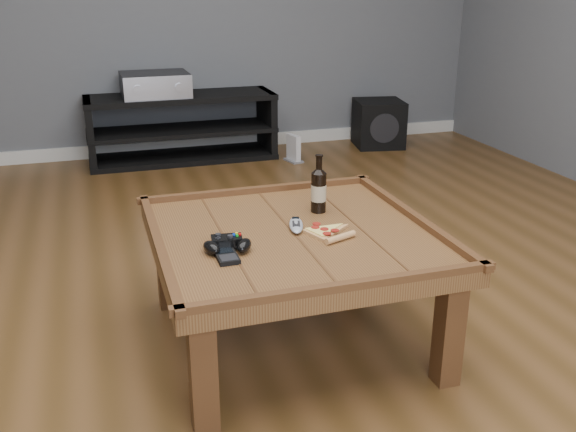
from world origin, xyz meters
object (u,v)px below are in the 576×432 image
object	(u,v)px
beer_bottle	(319,189)
game_controller	(227,244)
remote_control	(296,225)
game_console	(294,150)
media_console	(182,128)
smartphone	(227,256)
av_receiver	(155,84)
subwoofer	(379,123)
pizza_slice	(327,232)
coffee_table	(293,247)

from	to	relation	value
beer_bottle	game_controller	distance (m)	0.51
remote_control	game_console	world-z (taller)	remote_control
media_console	beer_bottle	size ratio (longest dim) A/B	6.04
beer_bottle	media_console	bearing A→B (deg)	93.64
media_console	smartphone	distance (m)	2.92
beer_bottle	game_console	bearing A→B (deg)	74.46
remote_control	av_receiver	distance (m)	2.72
remote_control	smartphone	bearing A→B (deg)	-132.10
beer_bottle	subwoofer	world-z (taller)	beer_bottle
beer_bottle	smartphone	world-z (taller)	beer_bottle
smartphone	game_controller	bearing A→B (deg)	74.36
pizza_slice	game_controller	bearing A→B (deg)	165.10
pizza_slice	media_console	bearing A→B (deg)	71.83
av_receiver	subwoofer	world-z (taller)	av_receiver
smartphone	coffee_table	bearing A→B (deg)	28.34
av_receiver	media_console	bearing A→B (deg)	1.39
av_receiver	subwoofer	distance (m)	1.83
media_console	av_receiver	size ratio (longest dim) A/B	2.88
remote_control	av_receiver	world-z (taller)	av_receiver
media_console	game_console	world-z (taller)	media_console
game_controller	subwoofer	distance (m)	3.37
beer_bottle	game_controller	bearing A→B (deg)	-147.45
coffee_table	game_console	distance (m)	2.58
beer_bottle	pizza_slice	xyz separation A→B (m)	(-0.05, -0.24, -0.09)
av_receiver	game_console	xyz separation A→B (m)	(0.97, -0.30, -0.49)
game_controller	pizza_slice	distance (m)	0.38
smartphone	remote_control	bearing A→B (deg)	31.73
beer_bottle	remote_control	bearing A→B (deg)	-134.39
game_console	beer_bottle	bearing A→B (deg)	-118.53
beer_bottle	game_controller	world-z (taller)	beer_bottle
subwoofer	game_console	bearing A→B (deg)	-152.20
game_controller	pizza_slice	size ratio (longest dim) A/B	0.69
beer_bottle	av_receiver	xyz separation A→B (m)	(-0.34, 2.56, 0.04)
media_console	coffee_table	bearing A→B (deg)	-90.00
smartphone	av_receiver	xyz separation A→B (m)	(0.10, 2.90, 0.13)
beer_bottle	pizza_slice	bearing A→B (deg)	-102.83
media_console	remote_control	distance (m)	2.72
media_console	game_console	bearing A→B (deg)	-21.30
av_receiver	game_console	bearing A→B (deg)	-17.96
beer_bottle	game_controller	xyz separation A→B (m)	(-0.43, -0.27, -0.07)
subwoofer	game_console	world-z (taller)	subwoofer
coffee_table	av_receiver	size ratio (longest dim) A/B	2.12
game_console	media_console	bearing A→B (deg)	145.71
game_controller	pizza_slice	bearing A→B (deg)	12.59
media_console	remote_control	world-z (taller)	media_console
coffee_table	smartphone	size ratio (longest dim) A/B	8.08
smartphone	av_receiver	size ratio (longest dim) A/B	0.26
coffee_table	beer_bottle	xyz separation A→B (m)	(0.16, 0.18, 0.15)
game_controller	game_console	distance (m)	2.77
coffee_table	game_controller	bearing A→B (deg)	-160.58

